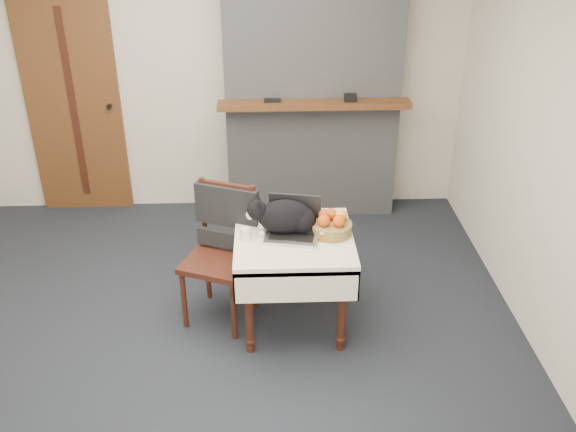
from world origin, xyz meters
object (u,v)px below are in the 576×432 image
(pill_bottle, at_px, (322,236))
(chair, at_px, (224,234))
(fruit_basket, at_px, (332,225))
(laptop, at_px, (293,225))
(cream_jar, at_px, (245,234))
(cat, at_px, (286,217))
(side_table, at_px, (294,251))
(door, at_px, (74,105))

(pill_bottle, relative_size, chair, 0.07)
(fruit_basket, bearing_deg, laptop, 179.12)
(chair, bearing_deg, cream_jar, -29.48)
(laptop, relative_size, chair, 0.40)
(cream_jar, bearing_deg, cat, 16.18)
(laptop, relative_size, cat, 0.72)
(cream_jar, bearing_deg, chair, 128.68)
(laptop, distance_m, chair, 0.51)
(cat, bearing_deg, pill_bottle, -31.50)
(side_table, distance_m, cat, 0.24)
(fruit_basket, xyz_separation_m, chair, (-0.72, 0.14, -0.13))
(door, relative_size, cat, 3.64)
(side_table, xyz_separation_m, chair, (-0.47, 0.17, 0.04))
(chair, bearing_deg, side_table, 1.76)
(laptop, height_order, cream_jar, laptop)
(laptop, relative_size, fruit_basket, 1.46)
(cat, distance_m, fruit_basket, 0.30)
(pill_bottle, height_order, fruit_basket, fruit_basket)
(door, relative_size, chair, 2.03)
(laptop, height_order, cat, cat)
(pill_bottle, height_order, chair, chair)
(laptop, bearing_deg, cat, 169.43)
(door, xyz_separation_m, chair, (1.39, -1.69, -0.37))
(cream_jar, distance_m, fruit_basket, 0.57)
(laptop, bearing_deg, chair, 174.92)
(cat, bearing_deg, side_table, -52.60)
(cream_jar, xyz_separation_m, chair, (-0.16, 0.19, -0.11))
(laptop, bearing_deg, cream_jar, -158.32)
(side_table, relative_size, chair, 0.79)
(laptop, distance_m, fruit_basket, 0.25)
(door, bearing_deg, laptop, -44.43)
(side_table, relative_size, pill_bottle, 10.86)
(cream_jar, height_order, fruit_basket, fruit_basket)
(laptop, relative_size, pill_bottle, 5.53)
(side_table, xyz_separation_m, fruit_basket, (0.25, 0.04, 0.18))
(cream_jar, bearing_deg, pill_bottle, -5.84)
(side_table, distance_m, laptop, 0.18)
(side_table, bearing_deg, cat, 129.24)
(side_table, distance_m, pill_bottle, 0.25)
(side_table, bearing_deg, fruit_basket, 8.17)
(door, relative_size, side_table, 2.56)
(side_table, bearing_deg, laptop, 92.89)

